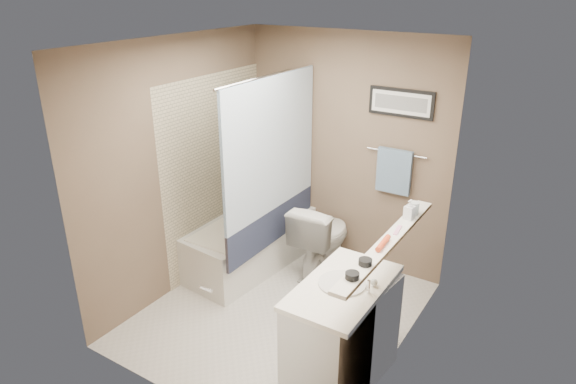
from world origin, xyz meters
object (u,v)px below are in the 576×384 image
Objects in this scene: soap_bottle at (410,209)px; candle_bowl_far at (365,262)px; bathtub at (250,243)px; vanity at (342,336)px; hair_brush_front at (383,243)px; toilet at (322,237)px; candle_bowl_near at (352,276)px; glass_jar at (414,208)px.

candle_bowl_far is at bearing -90.00° from soap_bottle.
vanity is at bearing -27.13° from bathtub.
vanity is 0.79m from hair_brush_front.
toilet is 8.80× the size of candle_bowl_near.
candle_bowl_near is at bearing -52.12° from vanity.
hair_brush_front reaches higher than bathtub.
hair_brush_front is at bearing 90.00° from candle_bowl_far.
candle_bowl_near is at bearing -90.00° from glass_jar.
toilet is at bearing 127.35° from candle_bowl_far.
bathtub is 15.00× the size of glass_jar.
vanity is at bearing -102.71° from glass_jar.
candle_bowl_far is 0.30m from hair_brush_front.
vanity is (0.88, -1.29, 0.00)m from toilet.
candle_bowl_near and candle_bowl_far have the same top height.
candle_bowl_near is 0.90× the size of glass_jar.
bathtub is at bearing 170.06° from soap_bottle.
bathtub is 1.89× the size of toilet.
hair_brush_front is 0.52m from soap_bottle.
glass_jar is at bearing 90.00° from hair_brush_front.
bathtub is 2.16m from hair_brush_front.
hair_brush_front is (0.19, 0.20, 0.74)m from vanity.
toilet is at bearing 25.81° from bathtub.
soap_bottle reaches higher than hair_brush_front.
toilet is 1.56m from vanity.
glass_jar is (0.00, 0.92, 0.03)m from candle_bowl_far.
candle_bowl_near reaches higher than vanity.
vanity is at bearing 122.24° from candle_bowl_near.
vanity is 9.00× the size of glass_jar.
candle_bowl_near is at bearing -90.00° from hair_brush_front.
glass_jar is at bearing 90.00° from candle_bowl_far.
glass_jar is (0.00, 0.62, 0.03)m from hair_brush_front.
soap_bottle reaches higher than glass_jar.
soap_bottle reaches higher than vanity.
hair_brush_front is (1.06, -1.09, 0.74)m from toilet.
candle_bowl_far is at bearing -90.00° from glass_jar.
glass_jar reaches higher than hair_brush_front.
glass_jar is at bearing 153.26° from toilet.
candle_bowl_near is 1.00× the size of candle_bowl_far.
glass_jar is at bearing -1.05° from bathtub.
candle_bowl_far is (1.06, -1.39, 0.74)m from toilet.
bathtub is 1.91m from vanity.
bathtub is at bearing 155.08° from hair_brush_front.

